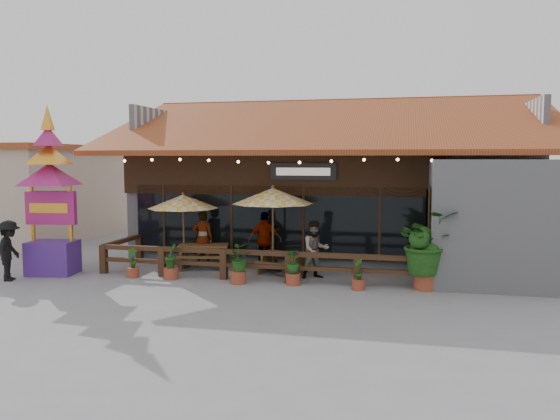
% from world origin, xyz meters
% --- Properties ---
extents(ground, '(100.00, 100.00, 0.00)m').
position_xyz_m(ground, '(0.00, 0.00, 0.00)').
color(ground, gray).
rests_on(ground, ground).
extents(restaurant_building, '(15.50, 14.73, 6.09)m').
position_xyz_m(restaurant_building, '(0.26, 6.61, 2.21)').
color(restaurant_building, '#B0B0B5').
rests_on(restaurant_building, ground).
extents(patio_railing, '(10.00, 2.60, 0.92)m').
position_xyz_m(patio_railing, '(-2.25, -0.27, 0.61)').
color(patio_railing, '#442518').
rests_on(patio_railing, ground).
extents(neighbor_building, '(8.40, 8.40, 4.22)m').
position_xyz_m(neighbor_building, '(-15.00, 6.00, 2.14)').
color(neighbor_building, '#C2AB93').
rests_on(neighbor_building, ground).
extents(umbrella_left, '(3.01, 3.01, 2.51)m').
position_xyz_m(umbrella_left, '(-4.40, 0.99, 2.19)').
color(umbrella_left, brown).
rests_on(umbrella_left, ground).
extents(umbrella_right, '(3.31, 3.31, 2.78)m').
position_xyz_m(umbrella_right, '(-1.33, 0.95, 2.42)').
color(umbrella_right, brown).
rests_on(umbrella_right, ground).
extents(picnic_table_left, '(1.92, 1.76, 0.78)m').
position_xyz_m(picnic_table_left, '(-3.72, 1.00, 0.53)').
color(picnic_table_left, brown).
rests_on(picnic_table_left, ground).
extents(picnic_table_right, '(1.70, 1.58, 0.67)m').
position_xyz_m(picnic_table_right, '(-0.93, 0.67, 0.45)').
color(picnic_table_right, brown).
rests_on(picnic_table_right, ground).
extents(thai_sign_tower, '(2.38, 2.38, 5.67)m').
position_xyz_m(thai_sign_tower, '(-7.98, -0.98, 3.00)').
color(thai_sign_tower, '#4E2588').
rests_on(thai_sign_tower, ground).
extents(tropical_plant, '(2.04, 1.93, 2.23)m').
position_xyz_m(tropical_plant, '(3.36, -0.51, 1.28)').
color(tropical_plant, brown).
rests_on(tropical_plant, ground).
extents(diner_a, '(0.77, 0.60, 1.88)m').
position_xyz_m(diner_a, '(-3.84, 1.28, 0.94)').
color(diner_a, '#321D10').
rests_on(diner_a, ground).
extents(diner_b, '(1.07, 0.99, 1.76)m').
position_xyz_m(diner_b, '(0.17, 0.24, 0.88)').
color(diner_b, '#321D10').
rests_on(diner_b, ground).
extents(diner_c, '(1.15, 0.58, 1.88)m').
position_xyz_m(diner_c, '(-1.68, 1.34, 0.94)').
color(diner_c, '#321D10').
rests_on(diner_c, ground).
extents(pedestrian, '(1.02, 1.32, 1.81)m').
position_xyz_m(pedestrian, '(-8.67, -2.06, 0.90)').
color(pedestrian, black).
rests_on(pedestrian, ground).
extents(planter_a, '(0.37, 0.37, 0.91)m').
position_xyz_m(planter_a, '(-5.31, -0.85, 0.38)').
color(planter_a, brown).
rests_on(planter_a, ground).
extents(planter_b, '(0.44, 0.44, 1.07)m').
position_xyz_m(planter_b, '(-4.06, -0.83, 0.48)').
color(planter_b, brown).
rests_on(planter_b, ground).
extents(planter_c, '(0.84, 0.79, 1.12)m').
position_xyz_m(planter_c, '(-1.91, -0.96, 0.63)').
color(planter_c, brown).
rests_on(planter_c, ground).
extents(planter_d, '(0.50, 0.50, 1.02)m').
position_xyz_m(planter_d, '(-0.32, -0.77, 0.49)').
color(planter_d, brown).
rests_on(planter_d, ground).
extents(planter_e, '(0.37, 0.38, 0.89)m').
position_xyz_m(planter_e, '(1.57, -0.95, 0.38)').
color(planter_e, brown).
rests_on(planter_e, ground).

